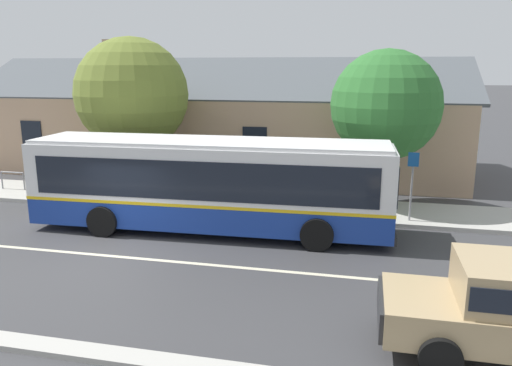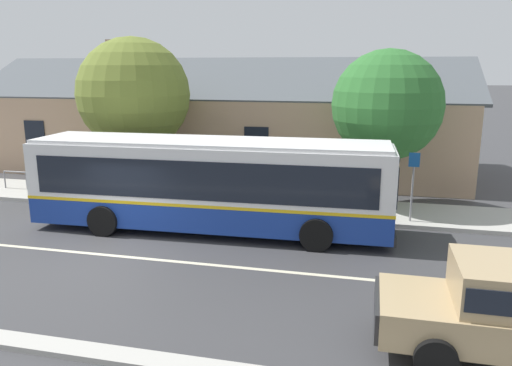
% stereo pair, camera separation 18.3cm
% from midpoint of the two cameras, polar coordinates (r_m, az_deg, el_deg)
% --- Properties ---
extents(ground_plane, '(300.00, 300.00, 0.00)m').
position_cam_midpoint_polar(ground_plane, '(15.31, -17.27, -7.92)').
color(ground_plane, '#38383A').
extents(sidewalk_far, '(60.00, 3.00, 0.15)m').
position_cam_midpoint_polar(sidewalk_far, '(20.42, -8.96, -1.98)').
color(sidewalk_far, '#ADAAA3').
rests_on(sidewalk_far, ground).
extents(lane_divider_stripe, '(60.00, 0.16, 0.01)m').
position_cam_midpoint_polar(lane_divider_stripe, '(15.31, -17.27, -7.90)').
color(lane_divider_stripe, beige).
rests_on(lane_divider_stripe, ground).
extents(community_building, '(24.81, 8.57, 6.84)m').
position_cam_midpoint_polar(community_building, '(27.05, -4.19, 6.11)').
color(community_building, tan).
rests_on(community_building, ground).
extents(transit_bus, '(11.90, 3.03, 3.04)m').
position_cam_midpoint_polar(transit_bus, '(16.44, -5.60, 0.06)').
color(transit_bus, navy).
rests_on(transit_bus, ground).
extents(bench_by_building, '(1.87, 0.51, 0.94)m').
position_cam_midpoint_polar(bench_by_building, '(21.93, -19.42, -0.17)').
color(bench_by_building, brown).
rests_on(bench_by_building, sidewalk_far).
extents(bench_down_street, '(1.51, 0.51, 0.94)m').
position_cam_midpoint_polar(bench_down_street, '(20.23, -11.09, -0.80)').
color(bench_down_street, brown).
rests_on(bench_down_street, sidewalk_far).
extents(street_tree_primary, '(4.11, 4.11, 6.01)m').
position_cam_midpoint_polar(street_tree_primary, '(19.32, 14.35, 8.58)').
color(street_tree_primary, '#4C3828').
rests_on(street_tree_primary, ground).
extents(street_tree_secondary, '(4.69, 4.69, 6.57)m').
position_cam_midpoint_polar(street_tree_secondary, '(21.59, -14.17, 9.36)').
color(street_tree_secondary, '#4C3828').
rests_on(street_tree_secondary, ground).
extents(bus_stop_sign, '(0.36, 0.07, 2.40)m').
position_cam_midpoint_polar(bus_stop_sign, '(17.74, 17.13, 0.50)').
color(bus_stop_sign, gray).
rests_on(bus_stop_sign, sidewalk_far).
extents(bike_rack, '(1.16, 0.06, 0.78)m').
position_cam_midpoint_polar(bike_rack, '(24.06, -26.27, 0.60)').
color(bike_rack, slate).
rests_on(bike_rack, sidewalk_far).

